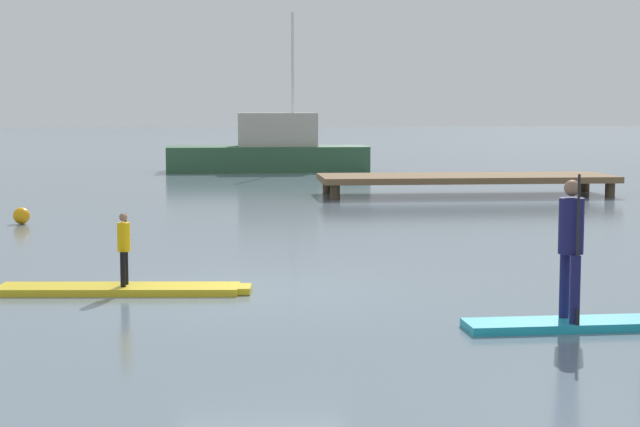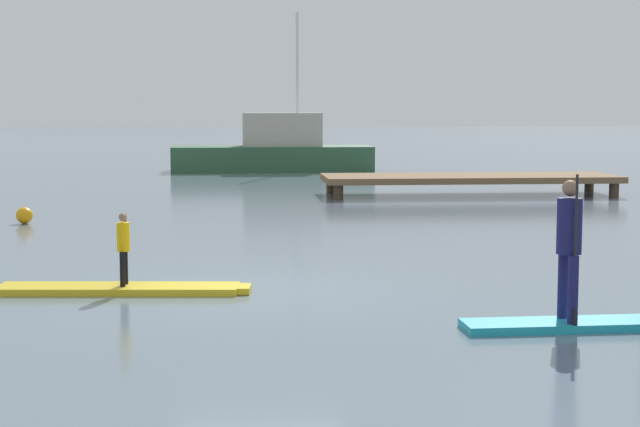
{
  "view_description": "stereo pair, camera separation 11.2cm",
  "coord_description": "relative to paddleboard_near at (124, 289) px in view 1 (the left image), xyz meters",
  "views": [
    {
      "loc": [
        -0.59,
        -14.65,
        2.61
      ],
      "look_at": [
        0.93,
        1.04,
        0.98
      ],
      "focal_mm": 58.44,
      "sensor_mm": 36.0,
      "label": 1
    },
    {
      "loc": [
        -0.48,
        -14.67,
        2.61
      ],
      "look_at": [
        0.93,
        1.04,
        0.98
      ],
      "focal_mm": 58.44,
      "sensor_mm": 36.0,
      "label": 2
    }
  ],
  "objects": [
    {
      "name": "mooring_buoy_near",
      "position": [
        -3.04,
        8.92,
        0.14
      ],
      "size": [
        0.37,
        0.37,
        0.37
      ],
      "primitive_type": "sphere",
      "color": "orange",
      "rests_on": "ground"
    },
    {
      "name": "paddleboard_far",
      "position": [
        5.73,
        -2.91,
        -0.0
      ],
      "size": [
        3.09,
        0.68,
        0.1
      ],
      "color": "#1E9EB2",
      "rests_on": "ground"
    },
    {
      "name": "paddler_adult",
      "position": [
        5.44,
        -2.92,
        1.0
      ],
      "size": [
        0.3,
        0.52,
        1.74
      ],
      "color": "#19194C",
      "rests_on": "paddleboard_far"
    },
    {
      "name": "paddler_child_solo",
      "position": [
        0.01,
        0.01,
        0.62
      ],
      "size": [
        0.2,
        0.37,
        1.03
      ],
      "color": "black",
      "rests_on": "paddleboard_near"
    },
    {
      "name": "fishing_boat_green_midground",
      "position": [
        3.39,
        27.31,
        0.78
      ],
      "size": [
        8.05,
        2.66,
        6.34
      ],
      "color": "#2D5638",
      "rests_on": "ground"
    },
    {
      "name": "ground_plane",
      "position": [
        1.94,
        0.02,
        -0.05
      ],
      "size": [
        240.0,
        240.0,
        0.0
      ],
      "primitive_type": "plane",
      "color": "slate"
    },
    {
      "name": "paddleboard_near",
      "position": [
        0.0,
        0.0,
        0.0
      ],
      "size": [
        3.59,
        1.0,
        0.1
      ],
      "color": "gold",
      "rests_on": "ground"
    },
    {
      "name": "floating_dock",
      "position": [
        8.55,
        15.24,
        0.45
      ],
      "size": [
        8.56,
        2.67,
        0.6
      ],
      "color": "brown",
      "rests_on": "ground"
    }
  ]
}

